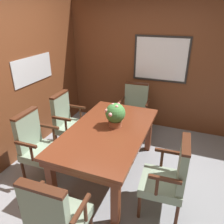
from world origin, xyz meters
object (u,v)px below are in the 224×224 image
object	(u,v)px
chair_right_near	(170,176)
chair_head_far	(135,108)
dining_table	(108,135)
potted_plant	(115,114)
chair_left_near	(37,144)
chair_left_far	(68,120)
chair_head_near	(55,217)

from	to	relation	value
chair_right_near	chair_head_far	world-z (taller)	same
dining_table	chair_head_far	xyz separation A→B (m)	(0.01, 1.32, -0.12)
dining_table	potted_plant	world-z (taller)	potted_plant
chair_head_far	chair_left_near	bearing A→B (deg)	-122.43
dining_table	chair_left_far	xyz separation A→B (m)	(-0.92, 0.40, -0.12)
chair_head_far	chair_head_near	bearing A→B (deg)	-93.55
chair_left_near	chair_right_near	size ratio (longest dim) A/B	1.00
chair_head_far	potted_plant	world-z (taller)	potted_plant
dining_table	chair_left_far	size ratio (longest dim) A/B	1.83
chair_left_far	potted_plant	distance (m)	1.09
chair_head_near	potted_plant	size ratio (longest dim) A/B	2.84
chair_left_far	potted_plant	xyz separation A→B (m)	(0.97, -0.27, 0.40)
chair_left_near	dining_table	bearing A→B (deg)	-68.11
dining_table	potted_plant	xyz separation A→B (m)	(0.06, 0.13, 0.28)
chair_left_near	chair_head_near	bearing A→B (deg)	-135.83
chair_head_far	chair_left_far	xyz separation A→B (m)	(-0.93, -0.92, 0.00)
chair_left_near	chair_right_near	distance (m)	1.85
dining_table	chair_head_far	world-z (taller)	chair_head_far
chair_left_near	chair_head_far	world-z (taller)	same
dining_table	chair_left_far	world-z (taller)	chair_left_far
chair_left_near	chair_head_near	world-z (taller)	same
chair_right_near	chair_head_far	size ratio (longest dim) A/B	1.00
chair_right_near	chair_head_far	distance (m)	1.93
chair_head_far	chair_right_near	bearing A→B (deg)	-65.71
chair_left_near	chair_left_far	world-z (taller)	same
chair_head_near	chair_left_far	size ratio (longest dim) A/B	1.00
chair_right_near	potted_plant	size ratio (longest dim) A/B	2.84
chair_head_near	chair_head_far	distance (m)	2.65
chair_head_far	chair_left_far	world-z (taller)	same
chair_head_near	chair_left_far	xyz separation A→B (m)	(-0.94, 1.72, 0.00)
chair_left_near	potted_plant	size ratio (longest dim) A/B	2.84
chair_head_near	chair_right_near	size ratio (longest dim) A/B	1.00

